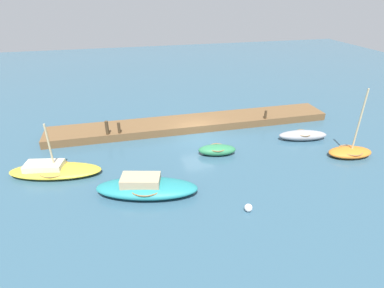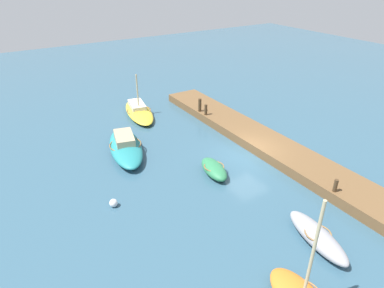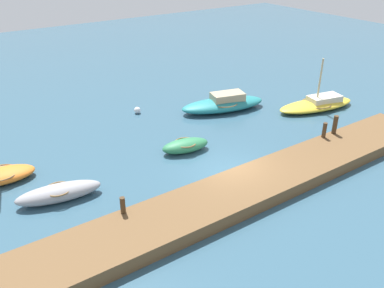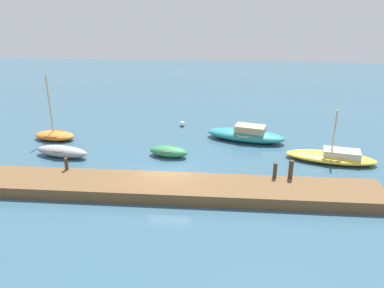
{
  "view_description": "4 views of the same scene",
  "coord_description": "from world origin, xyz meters",
  "px_view_note": "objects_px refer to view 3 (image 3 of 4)",
  "views": [
    {
      "loc": [
        5.71,
        21.46,
        10.89
      ],
      "look_at": [
        1.18,
        2.78,
        0.81
      ],
      "focal_mm": 28.39,
      "sensor_mm": 36.0,
      "label": 1
    },
    {
      "loc": [
        -14.76,
        13.74,
        11.5
      ],
      "look_at": [
        1.38,
        3.63,
        1.33
      ],
      "focal_mm": 31.71,
      "sensor_mm": 36.0,
      "label": 2
    },
    {
      "loc": [
        -11.28,
        -13.26,
        10.75
      ],
      "look_at": [
        -0.91,
        2.08,
        1.07
      ],
      "focal_mm": 37.39,
      "sensor_mm": 36.0,
      "label": 3
    },
    {
      "loc": [
        3.12,
        -21.29,
        10.8
      ],
      "look_at": [
        0.97,
        4.21,
        0.58
      ],
      "focal_mm": 36.53,
      "sensor_mm": 36.0,
      "label": 4
    }
  ],
  "objects_px": {
    "mooring_post_west": "(123,205)",
    "rowboat_orange": "(1,175)",
    "motorboat_teal": "(223,104)",
    "mooring_post_mid_west": "(324,130)",
    "rowboat_grey": "(59,193)",
    "marker_buoy": "(137,110)",
    "dinghy_green": "(185,145)",
    "mooring_post_mid_east": "(335,125)",
    "sailboat_yellow": "(317,104)"
  },
  "relations": [
    {
      "from": "mooring_post_west",
      "to": "rowboat_orange",
      "type": "bearing_deg",
      "value": 118.73
    },
    {
      "from": "rowboat_orange",
      "to": "motorboat_teal",
      "type": "bearing_deg",
      "value": 10.87
    },
    {
      "from": "mooring_post_mid_west",
      "to": "mooring_post_west",
      "type": "bearing_deg",
      "value": 180.0
    },
    {
      "from": "mooring_post_west",
      "to": "mooring_post_mid_west",
      "type": "relative_size",
      "value": 0.84
    },
    {
      "from": "rowboat_grey",
      "to": "marker_buoy",
      "type": "relative_size",
      "value": 8.93
    },
    {
      "from": "rowboat_orange",
      "to": "motorboat_teal",
      "type": "height_order",
      "value": "rowboat_orange"
    },
    {
      "from": "dinghy_green",
      "to": "marker_buoy",
      "type": "bearing_deg",
      "value": 98.15
    },
    {
      "from": "mooring_post_mid_west",
      "to": "dinghy_green",
      "type": "bearing_deg",
      "value": 149.64
    },
    {
      "from": "dinghy_green",
      "to": "mooring_post_mid_east",
      "type": "xyz_separation_m",
      "value": [
        7.63,
        -3.95,
        0.81
      ]
    },
    {
      "from": "dinghy_green",
      "to": "marker_buoy",
      "type": "height_order",
      "value": "dinghy_green"
    },
    {
      "from": "mooring_post_mid_west",
      "to": "marker_buoy",
      "type": "height_order",
      "value": "mooring_post_mid_west"
    },
    {
      "from": "motorboat_teal",
      "to": "mooring_post_mid_west",
      "type": "relative_size",
      "value": 7.12
    },
    {
      "from": "rowboat_orange",
      "to": "dinghy_green",
      "type": "bearing_deg",
      "value": -8.43
    },
    {
      "from": "marker_buoy",
      "to": "dinghy_green",
      "type": "bearing_deg",
      "value": -92.39
    },
    {
      "from": "mooring_post_mid_west",
      "to": "mooring_post_mid_east",
      "type": "xyz_separation_m",
      "value": [
        0.89,
        0.0,
        0.1
      ]
    },
    {
      "from": "sailboat_yellow",
      "to": "motorboat_teal",
      "type": "xyz_separation_m",
      "value": [
        -5.57,
        3.47,
        0.13
      ]
    },
    {
      "from": "dinghy_green",
      "to": "marker_buoy",
      "type": "relative_size",
      "value": 6.48
    },
    {
      "from": "dinghy_green",
      "to": "mooring_post_west",
      "type": "height_order",
      "value": "mooring_post_west"
    },
    {
      "from": "rowboat_grey",
      "to": "motorboat_teal",
      "type": "xyz_separation_m",
      "value": [
        12.76,
        4.19,
        0.09
      ]
    },
    {
      "from": "mooring_post_mid_east",
      "to": "mooring_post_west",
      "type": "bearing_deg",
      "value": 180.0
    },
    {
      "from": "rowboat_grey",
      "to": "sailboat_yellow",
      "type": "height_order",
      "value": "sailboat_yellow"
    },
    {
      "from": "motorboat_teal",
      "to": "mooring_post_mid_east",
      "type": "distance_m",
      "value": 7.83
    },
    {
      "from": "mooring_post_west",
      "to": "marker_buoy",
      "type": "xyz_separation_m",
      "value": [
        5.89,
        10.32,
        -0.79
      ]
    },
    {
      "from": "sailboat_yellow",
      "to": "motorboat_teal",
      "type": "height_order",
      "value": "sailboat_yellow"
    },
    {
      "from": "motorboat_teal",
      "to": "dinghy_green",
      "type": "xyz_separation_m",
      "value": [
        -5.46,
        -3.54,
        -0.11
      ]
    },
    {
      "from": "rowboat_grey",
      "to": "marker_buoy",
      "type": "distance_m",
      "value": 10.33
    },
    {
      "from": "motorboat_teal",
      "to": "mooring_post_mid_east",
      "type": "bearing_deg",
      "value": -59.69
    },
    {
      "from": "sailboat_yellow",
      "to": "mooring_post_mid_west",
      "type": "xyz_separation_m",
      "value": [
        -4.28,
        -4.02,
        0.73
      ]
    },
    {
      "from": "sailboat_yellow",
      "to": "mooring_post_west",
      "type": "height_order",
      "value": "sailboat_yellow"
    },
    {
      "from": "motorboat_teal",
      "to": "mooring_post_mid_west",
      "type": "distance_m",
      "value": 7.62
    },
    {
      "from": "sailboat_yellow",
      "to": "mooring_post_west",
      "type": "relative_size",
      "value": 8.27
    },
    {
      "from": "sailboat_yellow",
      "to": "mooring_post_mid_west",
      "type": "relative_size",
      "value": 6.93
    },
    {
      "from": "motorboat_teal",
      "to": "mooring_post_mid_west",
      "type": "bearing_deg",
      "value": -66.15
    },
    {
      "from": "rowboat_grey",
      "to": "dinghy_green",
      "type": "relative_size",
      "value": 1.38
    },
    {
      "from": "rowboat_orange",
      "to": "marker_buoy",
      "type": "relative_size",
      "value": 11.32
    },
    {
      "from": "rowboat_orange",
      "to": "mooring_post_mid_east",
      "type": "xyz_separation_m",
      "value": [
        16.79,
        -6.44,
        0.82
      ]
    },
    {
      "from": "rowboat_grey",
      "to": "mooring_post_mid_west",
      "type": "height_order",
      "value": "mooring_post_mid_west"
    },
    {
      "from": "rowboat_grey",
      "to": "rowboat_orange",
      "type": "xyz_separation_m",
      "value": [
        -1.85,
        3.14,
        -0.02
      ]
    },
    {
      "from": "rowboat_orange",
      "to": "dinghy_green",
      "type": "relative_size",
      "value": 1.75
    },
    {
      "from": "mooring_post_west",
      "to": "mooring_post_mid_east",
      "type": "distance_m",
      "value": 13.26
    },
    {
      "from": "mooring_post_west",
      "to": "marker_buoy",
      "type": "relative_size",
      "value": 1.67
    },
    {
      "from": "motorboat_teal",
      "to": "mooring_post_west",
      "type": "bearing_deg",
      "value": -131.83
    },
    {
      "from": "mooring_post_mid_west",
      "to": "marker_buoy",
      "type": "xyz_separation_m",
      "value": [
        -6.48,
        10.32,
        -0.86
      ]
    },
    {
      "from": "rowboat_grey",
      "to": "marker_buoy",
      "type": "bearing_deg",
      "value": 53.42
    },
    {
      "from": "mooring_post_mid_west",
      "to": "rowboat_orange",
      "type": "bearing_deg",
      "value": 157.96
    },
    {
      "from": "rowboat_grey",
      "to": "mooring_post_mid_east",
      "type": "bearing_deg",
      "value": -1.9
    },
    {
      "from": "sailboat_yellow",
      "to": "mooring_post_mid_west",
      "type": "bearing_deg",
      "value": -125.65
    },
    {
      "from": "sailboat_yellow",
      "to": "mooring_post_mid_east",
      "type": "relative_size",
      "value": 5.61
    },
    {
      "from": "sailboat_yellow",
      "to": "marker_buoy",
      "type": "distance_m",
      "value": 12.47
    },
    {
      "from": "mooring_post_mid_west",
      "to": "motorboat_teal",
      "type": "bearing_deg",
      "value": 99.71
    }
  ]
}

